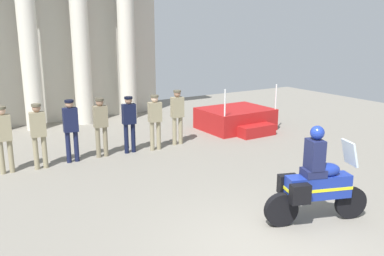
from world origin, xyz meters
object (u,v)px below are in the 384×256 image
(officer_in_row_1, at_px, (38,131))
(officer_in_row_6, at_px, (177,113))
(reviewing_stand, at_px, (236,119))
(officer_in_row_5, at_px, (155,118))
(motorcycle_with_rider, at_px, (315,183))
(officer_in_row_2, at_px, (71,126))
(officer_in_row_3, at_px, (101,123))
(officer_in_row_4, at_px, (129,120))
(officer_in_row_0, at_px, (4,134))

(officer_in_row_1, xyz_separation_m, officer_in_row_6, (4.20, 0.10, 0.00))
(reviewing_stand, bearing_deg, officer_in_row_1, -174.49)
(officer_in_row_5, bearing_deg, reviewing_stand, -163.38)
(officer_in_row_5, height_order, motorcycle_with_rider, motorcycle_with_rider)
(officer_in_row_2, bearing_deg, officer_in_row_3, -173.66)
(officer_in_row_4, relative_size, officer_in_row_5, 1.00)
(officer_in_row_0, height_order, officer_in_row_2, same)
(officer_in_row_5, bearing_deg, officer_in_row_0, 3.02)
(reviewing_stand, distance_m, officer_in_row_2, 6.18)
(officer_in_row_0, distance_m, officer_in_row_6, 5.01)
(officer_in_row_2, distance_m, officer_in_row_6, 3.33)
(reviewing_stand, relative_size, motorcycle_with_rider, 1.20)
(officer_in_row_0, xyz_separation_m, officer_in_row_1, (0.81, -0.09, 0.00))
(officer_in_row_1, bearing_deg, motorcycle_with_rider, 127.15)
(officer_in_row_1, xyz_separation_m, officer_in_row_5, (3.33, -0.06, -0.03))
(reviewing_stand, xyz_separation_m, officer_in_row_5, (-3.66, -0.74, 0.62))
(motorcycle_with_rider, bearing_deg, reviewing_stand, 82.76)
(officer_in_row_5, xyz_separation_m, motorcycle_with_rider, (0.36, -5.86, -0.20))
(officer_in_row_0, relative_size, officer_in_row_2, 1.00)
(reviewing_stand, relative_size, officer_in_row_4, 1.44)
(officer_in_row_4, xyz_separation_m, officer_in_row_6, (1.64, 0.02, 0.03))
(officer_in_row_6, distance_m, motorcycle_with_rider, 6.05)
(officer_in_row_0, xyz_separation_m, officer_in_row_4, (3.37, -0.02, -0.03))
(officer_in_row_2, relative_size, officer_in_row_3, 1.02)
(officer_in_row_0, relative_size, officer_in_row_4, 1.03)
(reviewing_stand, distance_m, officer_in_row_5, 3.79)
(reviewing_stand, xyz_separation_m, motorcycle_with_rider, (-3.30, -6.60, 0.43))
(officer_in_row_0, bearing_deg, officer_in_row_5, -176.98)
(reviewing_stand, xyz_separation_m, officer_in_row_3, (-5.28, -0.55, 0.63))
(officer_in_row_1, height_order, officer_in_row_6, same)
(officer_in_row_0, distance_m, officer_in_row_2, 1.68)
(reviewing_stand, xyz_separation_m, officer_in_row_2, (-6.12, -0.57, 0.65))
(officer_in_row_2, relative_size, officer_in_row_5, 1.03)
(officer_in_row_4, xyz_separation_m, officer_in_row_5, (0.77, -0.14, 0.00))
(officer_in_row_2, relative_size, motorcycle_with_rider, 0.86)
(officer_in_row_1, height_order, officer_in_row_2, officer_in_row_2)
(officer_in_row_4, bearing_deg, officer_in_row_5, 174.84)
(officer_in_row_4, bearing_deg, officer_in_row_3, 2.00)
(officer_in_row_3, xyz_separation_m, officer_in_row_5, (1.62, -0.19, -0.01))
(officer_in_row_1, distance_m, officer_in_row_6, 4.20)
(officer_in_row_0, xyz_separation_m, motorcycle_with_rider, (4.51, -6.02, -0.23))
(officer_in_row_3, height_order, officer_in_row_4, officer_in_row_3)
(reviewing_stand, relative_size, officer_in_row_5, 1.44)
(officer_in_row_6, bearing_deg, officer_in_row_5, 15.83)
(officer_in_row_0, xyz_separation_m, officer_in_row_5, (4.15, -0.16, -0.03))
(officer_in_row_0, height_order, officer_in_row_6, same)
(officer_in_row_5, bearing_deg, officer_in_row_4, -5.16)
(officer_in_row_2, distance_m, officer_in_row_5, 2.47)
(officer_in_row_1, height_order, officer_in_row_4, officer_in_row_1)
(officer_in_row_0, distance_m, officer_in_row_3, 2.53)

